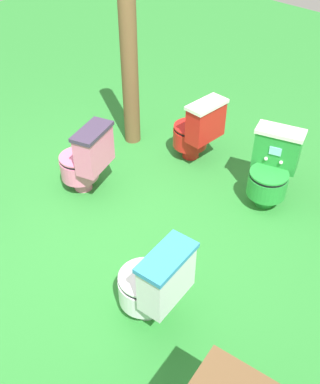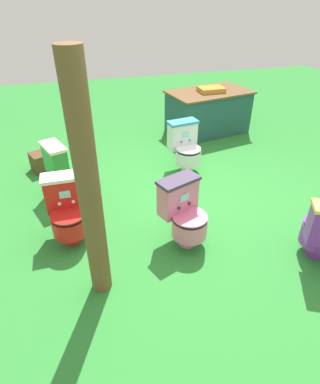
{
  "view_description": "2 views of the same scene",
  "coord_description": "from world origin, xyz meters",
  "px_view_note": "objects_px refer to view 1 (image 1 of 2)",
  "views": [
    {
      "loc": [
        1.59,
        2.37,
        2.79
      ],
      "look_at": [
        -0.49,
        0.24,
        0.34
      ],
      "focal_mm": 41.12,
      "sensor_mm": 36.0,
      "label": 1
    },
    {
      "loc": [
        -1.27,
        -3.06,
        2.33
      ],
      "look_at": [
        -0.48,
        -0.28,
        0.47
      ],
      "focal_mm": 29.7,
      "sensor_mm": 36.0,
      "label": 2
    }
  ],
  "objects_px": {
    "toilet_white": "(154,284)",
    "toilet_green": "(272,168)",
    "wooden_post": "(129,54)",
    "toilet_pink": "(86,159)",
    "toilet_red": "(197,130)"
  },
  "relations": [
    {
      "from": "toilet_white",
      "to": "toilet_green",
      "type": "height_order",
      "value": "same"
    },
    {
      "from": "toilet_green",
      "to": "wooden_post",
      "type": "distance_m",
      "value": 1.85
    },
    {
      "from": "toilet_pink",
      "to": "toilet_red",
      "type": "xyz_separation_m",
      "value": [
        -1.16,
        0.39,
        0.0
      ]
    },
    {
      "from": "toilet_red",
      "to": "toilet_pink",
      "type": "bearing_deg",
      "value": 161.8
    },
    {
      "from": "toilet_green",
      "to": "toilet_red",
      "type": "relative_size",
      "value": 1.0
    },
    {
      "from": "toilet_pink",
      "to": "toilet_green",
      "type": "distance_m",
      "value": 1.76
    },
    {
      "from": "toilet_white",
      "to": "wooden_post",
      "type": "bearing_deg",
      "value": 43.0
    },
    {
      "from": "toilet_pink",
      "to": "toilet_green",
      "type": "xyz_separation_m",
      "value": [
        -1.15,
        1.33,
        0.0
      ]
    },
    {
      "from": "toilet_pink",
      "to": "wooden_post",
      "type": "relative_size",
      "value": 0.35
    },
    {
      "from": "toilet_pink",
      "to": "toilet_red",
      "type": "bearing_deg",
      "value": -39.47
    },
    {
      "from": "toilet_white",
      "to": "wooden_post",
      "type": "distance_m",
      "value": 2.52
    },
    {
      "from": "toilet_pink",
      "to": "toilet_white",
      "type": "bearing_deg",
      "value": -131.32
    },
    {
      "from": "toilet_red",
      "to": "wooden_post",
      "type": "xyz_separation_m",
      "value": [
        0.23,
        -0.78,
        0.66
      ]
    },
    {
      "from": "toilet_white",
      "to": "toilet_green",
      "type": "distance_m",
      "value": 1.73
    },
    {
      "from": "wooden_post",
      "to": "toilet_red",
      "type": "bearing_deg",
      "value": 106.45
    }
  ]
}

